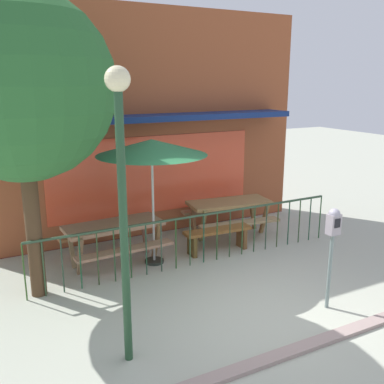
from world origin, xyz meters
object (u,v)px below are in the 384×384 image
picnic_table_left (114,232)px  patio_bench (218,235)px  picnic_table_right (229,208)px  parking_meter_near (333,232)px  street_lamp (121,176)px  street_tree (20,87)px  patio_umbrella (152,148)px

picnic_table_left → patio_bench: picnic_table_left is taller
picnic_table_right → patio_bench: picnic_table_right is taller
picnic_table_left → picnic_table_right: 2.76m
picnic_table_right → parking_meter_near: size_ratio=1.24×
picnic_table_right → picnic_table_left: bearing=-173.2°
parking_meter_near → street_lamp: street_lamp is taller
picnic_table_left → patio_bench: (2.01, -0.42, -0.26)m
street_lamp → street_tree: bearing=107.4°
picnic_table_right → patio_umbrella: patio_umbrella is taller
picnic_table_left → street_lamp: street_lamp is taller
parking_meter_near → picnic_table_right: bearing=83.3°
picnic_table_left → street_tree: bearing=-156.2°
picnic_table_right → patio_umbrella: 2.70m
picnic_table_left → picnic_table_right: size_ratio=0.96×
parking_meter_near → street_tree: street_tree is taller
picnic_table_right → street_lamp: size_ratio=0.56×
patio_umbrella → street_lamp: (-1.43, -2.59, 0.14)m
street_tree → picnic_table_left: bearing=23.8°
parking_meter_near → picnic_table_left: bearing=126.8°
street_tree → street_lamp: (0.71, -2.27, -0.94)m
patio_umbrella → picnic_table_left: bearing=153.0°
parking_meter_near → street_tree: size_ratio=0.34×
patio_umbrella → patio_bench: (1.35, -0.08, -1.84)m
patio_bench → parking_meter_near: parking_meter_near is taller
picnic_table_left → street_tree: size_ratio=0.40×
parking_meter_near → street_lamp: 3.30m
patio_bench → parking_meter_near: 2.85m
parking_meter_near → street_lamp: (-3.10, 0.19, 1.12)m
picnic_table_right → street_lamp: bearing=-137.1°
picnic_table_left → street_lamp: bearing=-104.6°
picnic_table_left → parking_meter_near: bearing=-53.2°
patio_bench → picnic_table_right: bearing=45.5°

